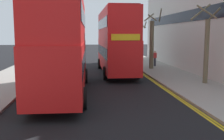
{
  "coord_description": "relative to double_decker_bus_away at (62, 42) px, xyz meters",
  "views": [
    {
      "loc": [
        -0.79,
        -1.25,
        3.48
      ],
      "look_at": [
        0.5,
        11.0,
        1.8
      ],
      "focal_mm": 41.91,
      "sensor_mm": 36.0,
      "label": 1
    }
  ],
  "objects": [
    {
      "name": "kerb_line_inner",
      "position": [
        6.3,
        -0.12,
        -3.03
      ],
      "size": [
        0.1,
        56.0,
        0.01
      ],
      "primitive_type": "cube",
      "color": "yellow",
      "rests_on": "ground"
    },
    {
      "name": "sidewalk_right",
      "position": [
        8.56,
        1.88,
        -2.96
      ],
      "size": [
        4.0,
        80.0,
        0.14
      ],
      "primitive_type": "cube",
      "color": "gray",
      "rests_on": "ground"
    },
    {
      "name": "double_decker_bus_oncoming",
      "position": [
        4.05,
        7.84,
        0.0
      ],
      "size": [
        2.85,
        10.82,
        5.64
      ],
      "color": "red",
      "rests_on": "ground"
    },
    {
      "name": "pedestrian_far",
      "position": [
        8.7,
        11.66,
        -2.04
      ],
      "size": [
        0.34,
        0.22,
        1.62
      ],
      "color": "#2D2D38",
      "rests_on": "sidewalk_right"
    },
    {
      "name": "kerb_line_outer",
      "position": [
        6.46,
        -0.12,
        -3.03
      ],
      "size": [
        0.1,
        56.0,
        0.01
      ],
      "primitive_type": "cube",
      "color": "yellow",
      "rests_on": "ground"
    },
    {
      "name": "street_tree_mid",
      "position": [
        7.84,
        9.77,
        -0.38
      ],
      "size": [
        1.68,
        1.67,
        5.77
      ],
      "color": "#6B6047",
      "rests_on": "sidewalk_right"
    },
    {
      "name": "street_tree_far",
      "position": [
        9.55,
        1.73,
        -0.37
      ],
      "size": [
        1.7,
        1.98,
        5.49
      ],
      "color": "#6B6047",
      "rests_on": "sidewalk_right"
    },
    {
      "name": "double_decker_bus_away",
      "position": [
        0.0,
        0.0,
        0.0
      ],
      "size": [
        2.94,
        10.85,
        5.64
      ],
      "color": "red",
      "rests_on": "ground"
    },
    {
      "name": "street_tree_near",
      "position": [
        8.16,
        16.33,
        -0.51
      ],
      "size": [
        1.39,
        1.63,
        5.03
      ],
      "color": "#6B6047",
      "rests_on": "sidewalk_right"
    }
  ]
}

